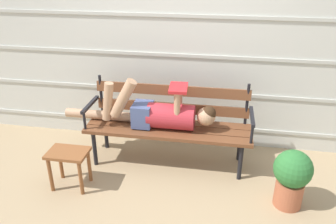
% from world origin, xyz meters
% --- Properties ---
extents(ground_plane, '(12.00, 12.00, 0.00)m').
position_xyz_m(ground_plane, '(0.00, 0.00, 0.00)').
color(ground_plane, tan).
extents(house_siding, '(4.93, 0.08, 2.58)m').
position_xyz_m(house_siding, '(0.00, 0.65, 1.29)').
color(house_siding, beige).
rests_on(house_siding, ground).
extents(park_bench, '(1.75, 0.48, 0.89)m').
position_xyz_m(park_bench, '(0.00, 0.18, 0.48)').
color(park_bench, brown).
rests_on(park_bench, ground).
extents(reclining_person, '(1.65, 0.26, 0.55)m').
position_xyz_m(reclining_person, '(-0.10, 0.11, 0.59)').
color(reclining_person, '#B72D38').
extents(footstool, '(0.38, 0.27, 0.39)m').
position_xyz_m(footstool, '(-0.87, -0.47, 0.30)').
color(footstool, brown).
rests_on(footstool, ground).
extents(potted_plant, '(0.34, 0.34, 0.56)m').
position_xyz_m(potted_plant, '(1.20, -0.39, 0.32)').
color(potted_plant, '#AD5B3D').
rests_on(potted_plant, ground).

